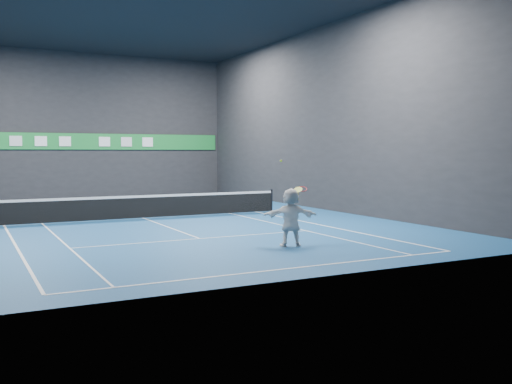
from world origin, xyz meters
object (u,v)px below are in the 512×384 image
tennis_ball (281,161)px  tennis_net (144,206)px  tennis_racket (301,190)px  player (291,217)px

tennis_ball → tennis_net: tennis_ball is taller
tennis_ball → tennis_racket: (0.59, -0.19, -0.89)m
tennis_net → tennis_racket: bearing=-75.9°
tennis_ball → tennis_racket: size_ratio=0.14×
player → tennis_racket: (0.38, 0.05, 0.80)m
player → tennis_ball: size_ratio=25.16×
player → tennis_ball: (-0.21, 0.24, 1.69)m
tennis_ball → tennis_net: (-1.67, 8.83, -2.03)m
tennis_net → tennis_racket: 9.37m
tennis_racket → tennis_net: bearing=104.1°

